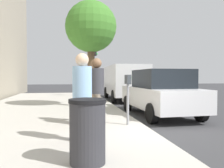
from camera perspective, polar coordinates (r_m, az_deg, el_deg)
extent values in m
plane|color=#38383A|center=(6.37, 9.07, -11.90)|extent=(80.00, 80.00, 0.00)
cube|color=#B7B2A8|center=(6.09, -19.32, -11.90)|extent=(28.00, 6.00, 0.15)
cylinder|color=gray|center=(6.57, 3.89, -5.03)|extent=(0.07, 0.07, 1.15)
cube|color=#383D42|center=(6.42, 4.12, 1.12)|extent=(0.16, 0.11, 0.26)
cube|color=#383D42|center=(6.62, 3.70, 1.15)|extent=(0.16, 0.11, 0.26)
cube|color=#268C33|center=(6.44, 4.64, 1.30)|extent=(0.10, 0.01, 0.10)
cube|color=#268C33|center=(6.63, 4.20, 1.32)|extent=(0.10, 0.01, 0.10)
cylinder|color=#726656|center=(6.65, -3.95, -6.08)|extent=(0.15, 0.15, 0.89)
cylinder|color=#726656|center=(6.25, -3.55, -6.59)|extent=(0.15, 0.15, 0.89)
cylinder|color=#333338|center=(6.39, -3.77, 0.73)|extent=(0.41, 0.41, 0.70)
sphere|color=brown|center=(6.40, -3.78, 5.12)|extent=(0.28, 0.28, 0.28)
cylinder|color=#191E4C|center=(5.09, -8.93, -8.61)|extent=(0.15, 0.15, 0.88)
cylinder|color=#191E4C|center=(4.81, -5.55, -9.20)|extent=(0.15, 0.15, 0.88)
cylinder|color=#8CB7E0|center=(4.86, -7.32, 0.23)|extent=(0.40, 0.40, 0.69)
sphere|color=beige|center=(4.87, -7.35, 5.93)|extent=(0.27, 0.27, 0.27)
cylinder|color=#47474C|center=(7.14, -6.84, -5.88)|extent=(0.15, 0.15, 0.80)
cylinder|color=#47474C|center=(6.79, -7.67, -6.28)|extent=(0.15, 0.15, 0.80)
cylinder|color=#D85933|center=(6.90, -7.27, -0.14)|extent=(0.37, 0.37, 0.64)
sphere|color=tan|center=(6.90, -7.28, 3.55)|extent=(0.25, 0.25, 0.25)
cube|color=silver|center=(9.19, 11.56, -3.19)|extent=(4.45, 1.96, 0.76)
cube|color=black|center=(8.97, 12.10, 1.29)|extent=(2.25, 1.75, 0.68)
cylinder|color=black|center=(10.28, 3.87, -4.75)|extent=(0.67, 0.24, 0.66)
cylinder|color=black|center=(10.88, 12.79, -4.43)|extent=(0.67, 0.24, 0.66)
cylinder|color=black|center=(7.59, 9.76, -7.12)|extent=(0.67, 0.24, 0.66)
cylinder|color=black|center=(8.39, 21.00, -6.37)|extent=(0.67, 0.24, 0.66)
cube|color=silver|center=(14.82, 3.06, 0.95)|extent=(5.26, 2.15, 1.80)
cylinder|color=black|center=(16.37, -1.40, -2.11)|extent=(0.77, 0.24, 0.76)
cylinder|color=black|center=(16.71, 5.08, -2.04)|extent=(0.77, 0.24, 0.76)
cylinder|color=black|center=(13.03, 0.45, -3.13)|extent=(0.77, 0.24, 0.76)
cylinder|color=black|center=(13.46, 8.48, -2.99)|extent=(0.77, 0.24, 0.76)
cylinder|color=brown|center=(10.50, -5.15, 2.35)|extent=(0.32, 0.32, 2.91)
sphere|color=#407D2B|center=(10.73, -5.19, 13.86)|extent=(2.29, 2.29, 2.29)
cylinder|color=black|center=(15.96, -4.90, 3.42)|extent=(0.12, 0.12, 3.60)
cube|color=black|center=(16.07, -4.19, 8.24)|extent=(0.24, 0.20, 0.76)
sphere|color=red|center=(16.11, -3.80, 9.08)|extent=(0.14, 0.14, 0.14)
sphere|color=orange|center=(16.08, -3.80, 8.23)|extent=(0.14, 0.14, 0.14)
sphere|color=green|center=(16.06, -3.80, 7.38)|extent=(0.14, 0.14, 0.14)
cylinder|color=#2D2D33|center=(3.73, -6.02, -11.90)|extent=(0.56, 0.56, 0.95)
cylinder|color=black|center=(3.64, -6.05, -4.16)|extent=(0.59, 0.59, 0.06)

